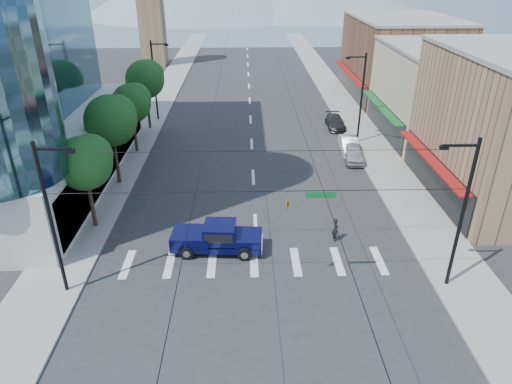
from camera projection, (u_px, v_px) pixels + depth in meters
ground at (258, 277)px, 26.88m from camera, size 160.00×160.00×0.00m
sidewalk_left at (162, 97)px, 62.23m from camera, size 4.00×120.00×0.15m
sidewalk_right at (336, 96)px, 62.77m from camera, size 4.00×120.00×0.15m
shop_mid at (446, 94)px, 46.69m from camera, size 12.00×14.00×9.00m
shop_far at (399, 59)px, 60.72m from camera, size 12.00×18.00×10.00m
clock_tower at (150, 1)px, 76.95m from camera, size 4.80×4.80×20.40m
tree_near at (86, 161)px, 29.81m from camera, size 3.65×3.64×6.71m
tree_midnear at (112, 119)px, 35.77m from camera, size 4.09×4.09×7.52m
tree_midfar at (133, 102)px, 42.28m from camera, size 3.65×3.64×6.71m
tree_far at (146, 78)px, 48.25m from camera, size 4.09×4.09×7.52m
signal_rig at (262, 218)px, 23.89m from camera, size 21.80×0.20×9.00m
lamp_pole_nw at (155, 78)px, 51.14m from camera, size 2.00×0.25×9.00m
lamp_pole_ne at (361, 95)px, 44.49m from camera, size 2.00×0.25×9.00m
pickup_truck at (217, 237)px, 28.92m from camera, size 5.93×2.55×1.97m
pedestrian at (335, 229)px, 30.13m from camera, size 0.41×0.61×1.68m
parked_car_near at (354, 153)px, 42.29m from camera, size 2.05×4.47×1.48m
parked_car_mid at (349, 145)px, 44.11m from camera, size 1.80×4.59×1.49m
parked_car_far at (335, 122)px, 50.66m from camera, size 1.92×4.58×1.32m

